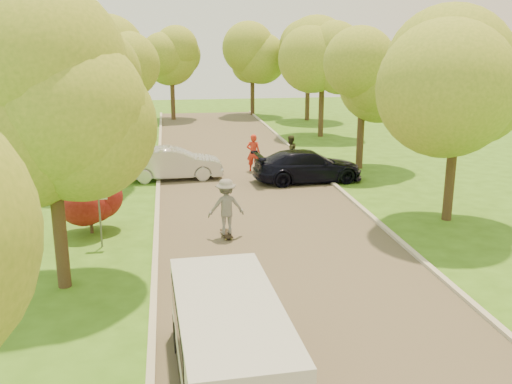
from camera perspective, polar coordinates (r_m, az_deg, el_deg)
ground at (r=16.09m, az=4.60°, el=-9.35°), size 100.00×100.00×0.00m
road at (r=23.46m, az=0.10°, el=-1.31°), size 8.00×60.00×0.01m
curb_left at (r=23.18m, az=-9.84°, el=-1.60°), size 0.18×60.00×0.12m
curb_right at (r=24.38m, az=9.55°, el=-0.75°), size 0.18×60.00×0.12m
street_sign at (r=19.06m, az=-15.45°, el=-0.91°), size 0.55×0.06×2.17m
red_shrub at (r=20.68m, az=-16.29°, el=-1.06°), size 1.70×1.70×1.95m
tree_l_mida at (r=15.54m, az=-19.41°, el=8.82°), size 4.71×4.60×7.39m
tree_l_midb at (r=26.50m, az=-16.26°, el=10.09°), size 4.30×4.20×6.62m
tree_l_far at (r=36.35m, az=-13.75°, el=12.89°), size 4.92×4.80×7.79m
tree_r_mida at (r=21.94m, az=20.24°, el=11.33°), size 5.13×5.00×7.95m
tree_r_midb at (r=30.02m, az=11.04°, el=11.51°), size 4.51×4.40×7.01m
tree_r_far at (r=39.70m, az=7.04°, el=13.88°), size 5.33×5.20×8.34m
tree_bg_a at (r=44.55m, az=-16.06°, el=12.89°), size 5.12×5.00×7.72m
tree_bg_b at (r=47.69m, az=5.54°, el=13.78°), size 5.12×5.00×7.95m
tree_bg_c at (r=48.25m, az=-8.21°, el=13.09°), size 4.92×4.80×7.33m
tree_bg_d at (r=50.82m, az=-0.11°, el=13.68°), size 5.12×5.00×7.72m
minivan at (r=11.35m, az=-2.70°, el=-14.93°), size 2.16×5.06×1.86m
silver_sedan at (r=27.90m, az=-8.25°, el=2.84°), size 4.75×1.81×1.54m
dark_sedan at (r=27.25m, az=5.21°, el=2.61°), size 5.35×2.47×1.51m
longboard at (r=19.79m, az=-2.97°, el=-4.19°), size 0.37×1.02×0.12m
skateboarder at (r=19.48m, az=-3.01°, el=-1.46°), size 1.32×0.84×1.94m
person_striped at (r=29.21m, az=-0.26°, el=3.93°), size 0.80×0.64×1.93m
person_olive at (r=30.03m, az=3.43°, el=4.03°), size 1.06×1.00×1.73m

